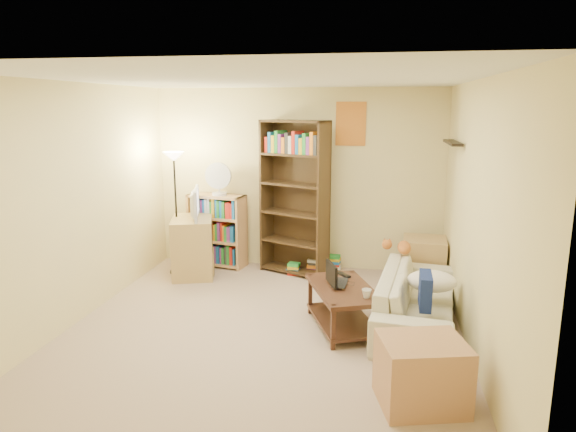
{
  "coord_description": "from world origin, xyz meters",
  "views": [
    {
      "loc": [
        1.1,
        -4.77,
        2.26
      ],
      "look_at": [
        0.13,
        0.75,
        1.05
      ],
      "focal_mm": 32.0,
      "sensor_mm": 36.0,
      "label": 1
    }
  ],
  "objects": [
    {
      "name": "room",
      "position": [
        0.0,
        0.01,
        1.62
      ],
      "size": [
        4.5,
        4.54,
        2.52
      ],
      "color": "tan",
      "rests_on": "ground"
    },
    {
      "name": "sofa",
      "position": [
        1.55,
        0.44,
        0.28
      ],
      "size": [
        2.09,
        1.23,
        0.55
      ],
      "primitive_type": "imported",
      "rotation": [
        0.0,
        0.0,
        1.44
      ],
      "color": "beige",
      "rests_on": "ground"
    },
    {
      "name": "navy_pillow",
      "position": [
        1.59,
        0.03,
        0.53
      ],
      "size": [
        0.12,
        0.37,
        0.33
      ],
      "primitive_type": "cube",
      "rotation": [
        0.0,
        0.0,
        1.54
      ],
      "color": "navy",
      "rests_on": "sofa"
    },
    {
      "name": "cream_blanket",
      "position": [
        1.69,
        0.47,
        0.48
      ],
      "size": [
        0.51,
        0.37,
        0.22
      ],
      "primitive_type": "ellipsoid",
      "color": "white",
      "rests_on": "sofa"
    },
    {
      "name": "tabby_cat",
      "position": [
        1.4,
        1.2,
        0.63
      ],
      "size": [
        0.44,
        0.2,
        0.15
      ],
      "color": "#C16728",
      "rests_on": "sofa"
    },
    {
      "name": "coffee_table",
      "position": [
        0.8,
        0.21,
        0.29
      ],
      "size": [
        0.89,
        1.14,
        0.45
      ],
      "rotation": [
        0.0,
        0.0,
        0.38
      ],
      "color": "#402318",
      "rests_on": "ground"
    },
    {
      "name": "laptop",
      "position": [
        0.81,
        0.27,
        0.46
      ],
      "size": [
        0.36,
        0.25,
        0.03
      ],
      "primitive_type": "imported",
      "rotation": [
        0.0,
        0.0,
        1.51
      ],
      "color": "black",
      "rests_on": "coffee_table"
    },
    {
      "name": "laptop_screen",
      "position": [
        0.67,
        0.22,
        0.58
      ],
      "size": [
        0.14,
        0.32,
        0.22
      ],
      "primitive_type": "cube",
      "rotation": [
        0.0,
        0.0,
        0.38
      ],
      "color": "white",
      "rests_on": "laptop"
    },
    {
      "name": "mug",
      "position": [
        1.03,
        -0.05,
        0.49
      ],
      "size": [
        0.18,
        0.18,
        0.09
      ],
      "primitive_type": "imported",
      "rotation": [
        0.0,
        0.0,
        0.54
      ],
      "color": "silver",
      "rests_on": "coffee_table"
    },
    {
      "name": "tv_remote",
      "position": [
        0.78,
        0.57,
        0.46
      ],
      "size": [
        0.16,
        0.17,
        0.02
      ],
      "primitive_type": "cube",
      "rotation": [
        0.0,
        0.0,
        0.68
      ],
      "color": "black",
      "rests_on": "coffee_table"
    },
    {
      "name": "tv_stand",
      "position": [
        -1.33,
        1.59,
        0.39
      ],
      "size": [
        0.72,
        0.86,
        0.79
      ],
      "primitive_type": "cube",
      "rotation": [
        0.0,
        0.0,
        0.3
      ],
      "color": "tan",
      "rests_on": "ground"
    },
    {
      "name": "television",
      "position": [
        -1.33,
        1.59,
        0.99
      ],
      "size": [
        0.75,
        0.49,
        0.4
      ],
      "primitive_type": "imported",
      "rotation": [
        0.0,
        0.0,
        1.87
      ],
      "color": "black",
      "rests_on": "tv_stand"
    },
    {
      "name": "tall_bookshelf",
      "position": [
        0.01,
        1.9,
        1.1
      ],
      "size": [
        0.98,
        0.66,
        2.08
      ],
      "rotation": [
        0.0,
        0.0,
        -0.41
      ],
      "color": "#3D2B17",
      "rests_on": "ground"
    },
    {
      "name": "short_bookshelf",
      "position": [
        -1.13,
        2.05,
        0.52
      ],
      "size": [
        0.85,
        0.46,
        1.03
      ],
      "rotation": [
        0.0,
        0.0,
        -0.18
      ],
      "color": "#DEBC6C",
      "rests_on": "ground"
    },
    {
      "name": "desk_fan",
      "position": [
        -1.07,
        2.0,
        1.27
      ],
      "size": [
        0.37,
        0.21,
        0.46
      ],
      "color": "silver",
      "rests_on": "short_bookshelf"
    },
    {
      "name": "floor_lamp",
      "position": [
        -1.56,
        1.64,
        1.33
      ],
      "size": [
        0.28,
        0.28,
        1.66
      ],
      "color": "black",
      "rests_on": "ground"
    },
    {
      "name": "side_table",
      "position": [
        1.72,
        1.72,
        0.31
      ],
      "size": [
        0.57,
        0.57,
        0.61
      ],
      "primitive_type": "cube",
      "rotation": [
        0.0,
        0.0,
        -0.07
      ],
      "color": "tan",
      "rests_on": "ground"
    },
    {
      "name": "end_cabinet",
      "position": [
        1.48,
        -1.07,
        0.26
      ],
      "size": [
        0.74,
        0.67,
        0.52
      ],
      "primitive_type": "cube",
      "rotation": [
        0.0,
        0.0,
        0.25
      ],
      "color": "tan",
      "rests_on": "ground"
    },
    {
      "name": "book_stacks",
      "position": [
        0.31,
        1.96,
        0.1
      ],
      "size": [
        0.72,
        0.38,
        0.23
      ],
      "color": "red",
      "rests_on": "ground"
    }
  ]
}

